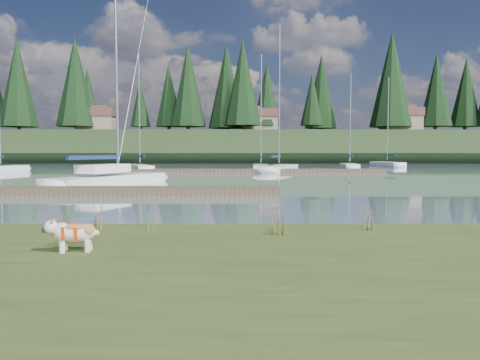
{
  "coord_description": "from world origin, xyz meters",
  "views": [
    {
      "loc": [
        2.28,
        -11.15,
        1.85
      ],
      "look_at": [
        2.32,
        -0.5,
        1.2
      ],
      "focal_mm": 35.0,
      "sensor_mm": 36.0,
      "label": 1
    }
  ],
  "objects": [
    {
      "name": "dock_far",
      "position": [
        2.0,
        30.0,
        0.15
      ],
      "size": [
        26.0,
        2.2,
        0.3
      ],
      "primitive_type": "cube",
      "color": "#4C3D2C",
      "rests_on": "ground"
    },
    {
      "name": "ground",
      "position": [
        0.0,
        30.0,
        0.0
      ],
      "size": [
        200.0,
        200.0,
        0.0
      ],
      "primitive_type": "plane",
      "color": "#7E93A3",
      "rests_on": "ground"
    },
    {
      "name": "sailboat_bg_1",
      "position": [
        -7.39,
        34.28,
        0.33
      ],
      "size": [
        4.13,
        7.46,
        11.17
      ],
      "rotation": [
        0.0,
        0.0,
        1.95
      ],
      "color": "white",
      "rests_on": "ground"
    },
    {
      "name": "dock_near",
      "position": [
        -4.0,
        9.0,
        0.15
      ],
      "size": [
        16.0,
        2.0,
        0.3
      ],
      "primitive_type": "cube",
      "color": "#4C3D2C",
      "rests_on": "ground"
    },
    {
      "name": "sailboat_bg_4",
      "position": [
        14.06,
        38.55,
        0.33
      ],
      "size": [
        2.06,
        6.9,
        10.16
      ],
      "rotation": [
        0.0,
        0.0,
        1.46
      ],
      "color": "white",
      "rests_on": "ground"
    },
    {
      "name": "conifer_5",
      "position": [
        15.0,
        70.0,
        10.83
      ],
      "size": [
        3.96,
        3.96,
        10.35
      ],
      "color": "#382619",
      "rests_on": "ridge"
    },
    {
      "name": "bulldog",
      "position": [
        -0.2,
        -4.18,
        0.65
      ],
      "size": [
        0.81,
        0.4,
        0.48
      ],
      "rotation": [
        0.0,
        0.0,
        3.28
      ],
      "color": "silver",
      "rests_on": "bank"
    },
    {
      "name": "weed_2",
      "position": [
        3.02,
        -2.81,
        0.65
      ],
      "size": [
        0.17,
        0.14,
        0.71
      ],
      "color": "#475B23",
      "rests_on": "bank"
    },
    {
      "name": "house_0",
      "position": [
        -22.0,
        70.0,
        7.31
      ],
      "size": [
        6.3,
        5.3,
        4.65
      ],
      "color": "gray",
      "rests_on": "ridge"
    },
    {
      "name": "conifer_2",
      "position": [
        -25.0,
        68.0,
        13.54
      ],
      "size": [
        6.6,
        6.6,
        16.05
      ],
      "color": "#382619",
      "rests_on": "ridge"
    },
    {
      "name": "weed_5",
      "position": [
        4.75,
        -2.35,
        0.59
      ],
      "size": [
        0.17,
        0.14,
        0.56
      ],
      "color": "#475B23",
      "rests_on": "bank"
    },
    {
      "name": "conifer_4",
      "position": [
        3.0,
        66.0,
        13.09
      ],
      "size": [
        6.16,
        6.16,
        15.1
      ],
      "color": "#382619",
      "rests_on": "ridge"
    },
    {
      "name": "sailboat_bg_5",
      "position": [
        20.66,
        47.37,
        0.32
      ],
      "size": [
        2.57,
        7.89,
        11.11
      ],
      "rotation": [
        0.0,
        0.0,
        1.71
      ],
      "color": "white",
      "rests_on": "ground"
    },
    {
      "name": "house_2",
      "position": [
        30.0,
        69.0,
        7.31
      ],
      "size": [
        6.3,
        5.3,
        4.65
      ],
      "color": "gray",
      "rests_on": "ridge"
    },
    {
      "name": "conifer_6",
      "position": [
        28.0,
        68.0,
        13.99
      ],
      "size": [
        7.04,
        7.04,
        17.0
      ],
      "color": "#382619",
      "rests_on": "ridge"
    },
    {
      "name": "sailboat_bg_0",
      "position": [
        -18.78,
        31.1,
        0.32
      ],
      "size": [
        2.72,
        7.0,
        10.09
      ],
      "rotation": [
        0.0,
        0.0,
        1.37
      ],
      "color": "white",
      "rests_on": "ground"
    },
    {
      "name": "conifer_7",
      "position": [
        42.0,
        71.0,
        12.19
      ],
      "size": [
        5.28,
        5.28,
        13.2
      ],
      "color": "#382619",
      "rests_on": "ridge"
    },
    {
      "name": "house_1",
      "position": [
        6.0,
        71.0,
        7.31
      ],
      "size": [
        6.3,
        5.3,
        4.65
      ],
      "color": "gray",
      "rests_on": "ridge"
    },
    {
      "name": "weed_4",
      "position": [
        3.0,
        -2.59,
        0.53
      ],
      "size": [
        0.17,
        0.14,
        0.44
      ],
      "color": "#475B23",
      "rests_on": "bank"
    },
    {
      "name": "sailboat_bg_2",
      "position": [
        4.47,
        34.14,
        0.33
      ],
      "size": [
        1.69,
        7.4,
        11.12
      ],
      "rotation": [
        0.0,
        0.0,
        1.54
      ],
      "color": "white",
      "rests_on": "ground"
    },
    {
      "name": "weed_1",
      "position": [
        0.61,
        -2.33,
        0.53
      ],
      "size": [
        0.17,
        0.14,
        0.43
      ],
      "color": "#475B23",
      "rests_on": "bank"
    },
    {
      "name": "sailboat_main",
      "position": [
        -4.43,
        14.72,
        0.42
      ],
      "size": [
        5.36,
        9.34,
        13.43
      ],
      "rotation": [
        0.0,
        0.0,
        1.17
      ],
      "color": "white",
      "rests_on": "ground"
    },
    {
      "name": "weed_0",
      "position": [
        -0.4,
        -2.33,
        0.62
      ],
      "size": [
        0.17,
        0.14,
        0.65
      ],
      "color": "#475B23",
      "rests_on": "bank"
    },
    {
      "name": "sailboat_bg_3",
      "position": [
        6.35,
        33.2,
        0.32
      ],
      "size": [
        4.79,
        9.43,
        13.58
      ],
      "rotation": [
        0.0,
        0.0,
        1.24
      ],
      "color": "white",
      "rests_on": "ground"
    },
    {
      "name": "mud_lip",
      "position": [
        0.0,
        -1.6,
        0.07
      ],
      "size": [
        60.0,
        0.5,
        0.14
      ],
      "primitive_type": "cube",
      "color": "#33281C",
      "rests_on": "ground"
    },
    {
      "name": "ridge",
      "position": [
        0.0,
        73.0,
        2.5
      ],
      "size": [
        200.0,
        20.0,
        5.0
      ],
      "primitive_type": "cube",
      "color": "#203118",
      "rests_on": "ground"
    },
    {
      "name": "weed_3",
      "position": [
        -1.11,
        -2.09,
        0.6
      ],
      "size": [
        0.17,
        0.14,
        0.59
      ],
      "color": "#475B23",
      "rests_on": "bank"
    },
    {
      "name": "conifer_3",
      "position": [
        -10.0,
        72.0,
        11.74
      ],
      "size": [
        4.84,
        4.84,
        12.25
      ],
      "color": "#382619",
      "rests_on": "ridge"
    },
    {
      "name": "bank",
      "position": [
        0.0,
        -6.0,
        0.17
      ],
      "size": [
        60.0,
        9.0,
        0.35
      ],
      "primitive_type": "cube",
      "color": "#39491C",
      "rests_on": "ground"
    }
  ]
}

